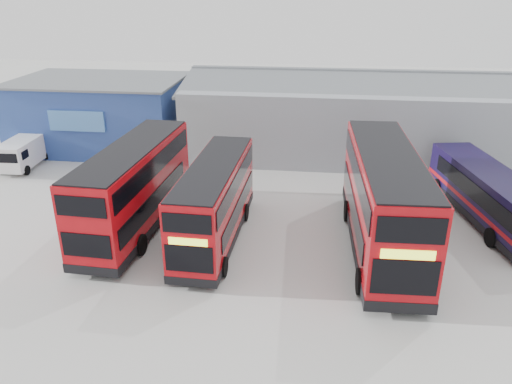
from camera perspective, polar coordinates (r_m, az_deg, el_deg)
name	(u,v)px	position (r m, az deg, el deg)	size (l,w,h in m)	color
ground_plane	(255,288)	(21.27, -0.17, -10.87)	(120.00, 120.00, 0.00)	#ADADA7
office_block	(102,113)	(40.12, -17.22, 8.67)	(12.30, 8.32, 5.12)	navy
maintenance_shed	(394,115)	(39.06, 15.52, 8.52)	(30.50, 12.00, 5.89)	gray
double_decker_left	(135,189)	(25.85, -13.69, 0.37)	(3.05, 10.50, 4.39)	#B30A11
double_decker_centre	(215,203)	(24.10, -4.73, -1.30)	(2.58, 9.38, 3.94)	#B30A11
double_decker_right	(384,203)	(23.82, 14.37, -1.19)	(3.17, 11.41, 4.78)	#B30A11
single_decker_blue	(488,196)	(28.98, 25.00, -0.46)	(4.18, 10.38, 2.75)	black
panel_van	(23,151)	(37.60, -25.05, 4.22)	(2.09, 4.57, 1.96)	white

